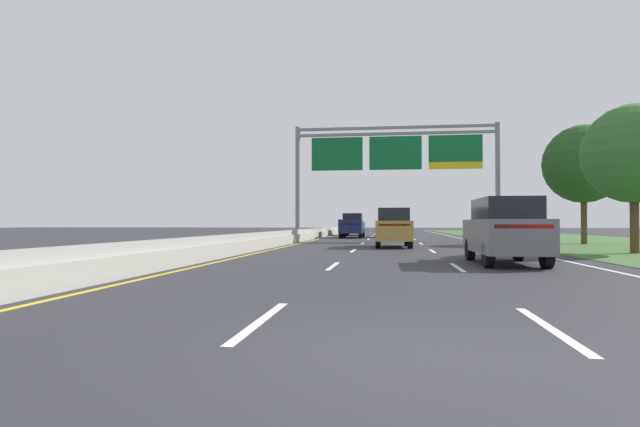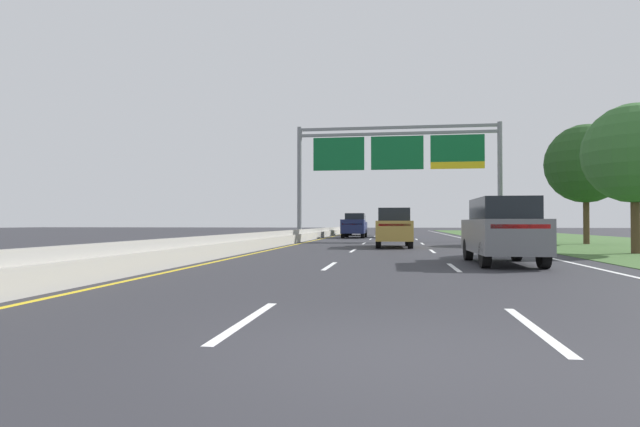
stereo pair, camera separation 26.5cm
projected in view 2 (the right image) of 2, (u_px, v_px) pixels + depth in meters
ground_plane at (393, 240)px, 39.90m from camera, size 220.00×220.00×0.00m
lane_striping at (393, 240)px, 39.45m from camera, size 11.96×106.00×0.01m
grass_verge_right at (587, 241)px, 37.92m from camera, size 14.00×110.00×0.02m
median_barrier_concrete at (308, 235)px, 40.85m from camera, size 0.60×110.00×0.85m
overhead_sign_gantry at (397, 158)px, 38.59m from camera, size 15.06×0.42×8.64m
pickup_truck_navy at (355, 226)px, 46.76m from camera, size 2.01×5.40×2.20m
car_gold_centre_lane_suv at (394, 227)px, 28.44m from camera, size 2.00×4.74×2.11m
car_grey_right_lane_suv at (502, 230)px, 16.68m from camera, size 1.96×4.73×2.11m
car_darkgreen_left_lane_suv at (357, 225)px, 55.07m from camera, size 1.95×4.72×2.11m
car_blue_centre_lane_suv at (394, 225)px, 48.13m from camera, size 2.01×4.74×2.11m
roadside_tree_near at (635, 153)px, 22.25m from camera, size 4.25×4.25×6.42m
roadside_tree_mid at (586, 164)px, 32.40m from camera, size 4.88×4.88×7.45m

